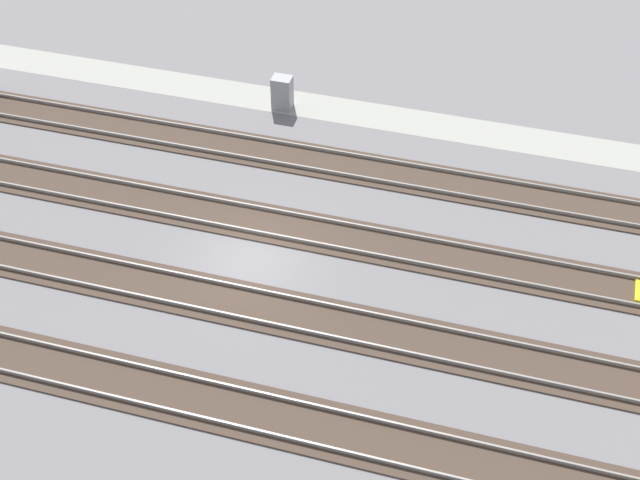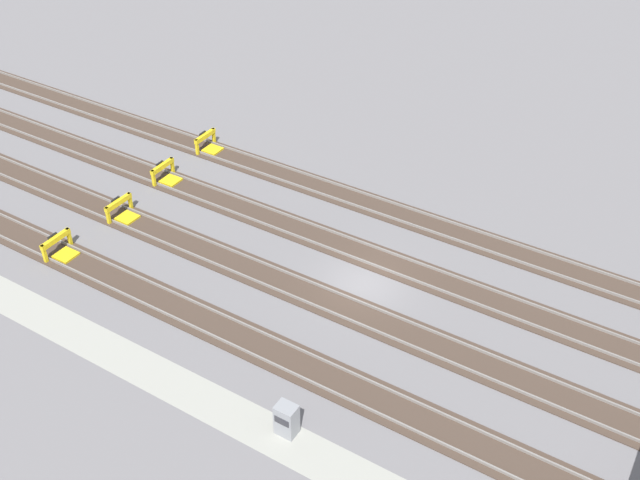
{
  "view_description": "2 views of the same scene",
  "coord_description": "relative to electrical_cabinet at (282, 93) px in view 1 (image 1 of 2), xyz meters",
  "views": [
    {
      "loc": [
        -9.08,
        22.72,
        23.77
      ],
      "look_at": [
        -2.73,
        0.0,
        1.8
      ],
      "focal_mm": 50.0,
      "sensor_mm": 36.0,
      "label": 1
    },
    {
      "loc": [
        13.81,
        -26.74,
        25.58
      ],
      "look_at": [
        -2.73,
        0.0,
        1.8
      ],
      "focal_mm": 42.0,
      "sensor_mm": 36.0,
      "label": 2
    }
  ],
  "objects": [
    {
      "name": "ground_plane",
      "position": [
        -1.92,
        10.18,
        -0.8
      ],
      "size": [
        400.0,
        400.0,
        0.0
      ],
      "primitive_type": "plane",
      "color": "slate"
    },
    {
      "name": "service_walkway",
      "position": [
        -1.92,
        -0.46,
        -0.8
      ],
      "size": [
        54.0,
        2.0,
        0.01
      ],
      "primitive_type": "cube",
      "color": "#9E9E93",
      "rests_on": "ground"
    },
    {
      "name": "rail_track_nearest",
      "position": [
        -1.92,
        3.53,
        -0.76
      ],
      "size": [
        90.0,
        2.23,
        0.21
      ],
      "color": "#47382D",
      "rests_on": "ground"
    },
    {
      "name": "rail_track_near_inner",
      "position": [
        -1.92,
        7.96,
        -0.76
      ],
      "size": [
        90.0,
        2.24,
        0.21
      ],
      "color": "#47382D",
      "rests_on": "ground"
    },
    {
      "name": "rail_track_middle",
      "position": [
        -1.92,
        12.39,
        -0.76
      ],
      "size": [
        90.0,
        2.24,
        0.21
      ],
      "color": "#47382D",
      "rests_on": "ground"
    },
    {
      "name": "rail_track_far_inner",
      "position": [
        -1.92,
        16.82,
        -0.76
      ],
      "size": [
        90.0,
        2.23,
        0.21
      ],
      "color": "#47382D",
      "rests_on": "ground"
    },
    {
      "name": "electrical_cabinet",
      "position": [
        0.0,
        0.0,
        0.0
      ],
      "size": [
        0.9,
        0.73,
        1.6
      ],
      "color": "gray",
      "rests_on": "ground"
    }
  ]
}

